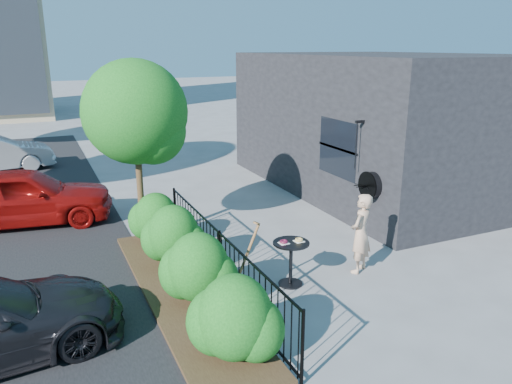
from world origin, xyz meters
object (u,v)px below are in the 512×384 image
patio_tree (139,119)px  woman (361,233)px  shovel (244,265)px  cafe_table (291,255)px  car_red (23,196)px

patio_tree → woman: patio_tree is taller
shovel → cafe_table: bearing=6.0°
patio_tree → shovel: bearing=-73.4°
cafe_table → car_red: (-4.41, 5.56, 0.13)m
cafe_table → car_red: bearing=128.4°
shovel → woman: bearing=1.5°
cafe_table → shovel: (-0.97, -0.10, 0.04)m
patio_tree → cafe_table: bearing=-58.6°
cafe_table → woman: (1.48, -0.04, 0.21)m
shovel → car_red: (-3.44, 5.67, 0.09)m
patio_tree → woman: size_ratio=2.51×
woman → car_red: size_ratio=0.38×
woman → shovel: size_ratio=1.12×
woman → car_red: (-5.90, 5.60, -0.08)m
car_red → patio_tree: bearing=-125.6°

